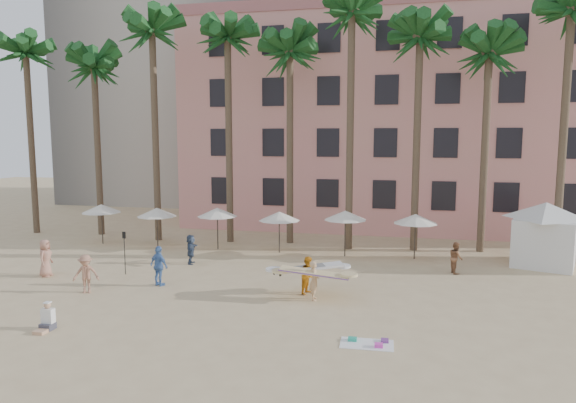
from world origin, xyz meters
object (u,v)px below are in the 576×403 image
(carrier_white, at_px, (309,274))
(pink_hotel, at_px, (414,124))
(carrier_yellow, at_px, (314,278))
(cabana, at_px, (545,229))

(carrier_white, bearing_deg, pink_hotel, 77.24)
(carrier_yellow, bearing_deg, cabana, 37.30)
(pink_hotel, height_order, carrier_white, pink_hotel)
(pink_hotel, distance_m, carrier_white, 22.86)
(cabana, relative_size, carrier_yellow, 1.90)
(cabana, height_order, carrier_white, cabana)
(carrier_white, bearing_deg, carrier_yellow, -64.95)
(pink_hotel, relative_size, carrier_yellow, 11.67)
(pink_hotel, height_order, carrier_yellow, pink_hotel)
(pink_hotel, distance_m, cabana, 16.24)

